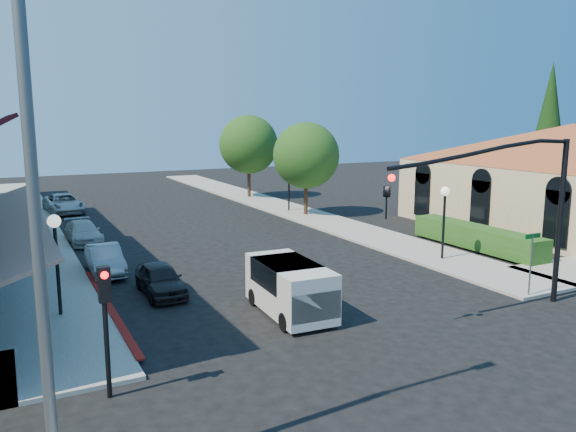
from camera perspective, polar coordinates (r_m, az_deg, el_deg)
name	(u,v)px	position (r m, az deg, el deg)	size (l,w,h in m)	color
ground	(409,357)	(16.82, 12.19, -13.86)	(120.00, 120.00, 0.00)	black
sidewalk_left	(27,224)	(39.39, -25.02, -0.77)	(3.50, 50.00, 0.12)	gray
sidewalk_right	(274,205)	(43.58, -1.43, 1.11)	(3.50, 50.00, 0.12)	gray
curb_red_strip	(109,310)	(21.13, -17.69, -9.12)	(0.25, 10.00, 0.06)	maroon
mission_building	(570,166)	(39.64, 26.73, 4.55)	(30.12, 30.12, 6.40)	tan
hedge	(476,249)	(30.76, 18.52, -3.24)	(1.40, 8.00, 1.10)	#214E16
conifer_far	(549,123)	(48.24, 24.99, 8.56)	(3.20, 3.20, 11.00)	#351F15
street_tree_a	(306,156)	(38.73, 1.85, 6.16)	(4.56, 4.56, 6.48)	#351F15
street_tree_b	(249,144)	(47.69, -4.03, 7.26)	(4.94, 4.94, 7.02)	#351F15
signal_mast_arm	(521,196)	(20.81, 22.56, 1.89)	(8.01, 0.39, 6.00)	black
secondary_signal	(105,308)	(14.06, -18.08, -8.83)	(0.28, 0.42, 3.32)	black
cobra_streetlight	(58,208)	(9.94, -22.33, 0.80)	(3.60, 0.25, 9.31)	#595B5E
street_name_sign	(532,254)	(22.92, 23.50, -3.58)	(0.80, 0.06, 2.50)	#595B5E
lamppost_left_near	(55,239)	(20.25, -22.56, -2.20)	(0.44, 0.44, 3.57)	black
lamppost_left_far	(32,191)	(34.07, -24.56, 2.29)	(0.44, 0.44, 3.57)	black
lamppost_right_near	(445,204)	(27.35, 15.62, 1.16)	(0.44, 0.44, 3.57)	black
lamppost_right_far	(289,174)	(40.47, 0.09, 4.25)	(0.44, 0.44, 3.57)	black
white_van	(290,285)	(19.44, 0.24, -7.04)	(1.99, 4.18, 1.82)	beige
parked_car_a	(160,279)	(22.26, -12.84, -6.28)	(1.44, 3.58, 1.22)	black
parked_car_b	(105,260)	(25.81, -18.10, -4.25)	(1.33, 3.80, 1.25)	gray
parked_car_c	(83,232)	(32.61, -20.08, -1.56)	(1.63, 4.00, 1.16)	#BABAB8
parked_car_d	(64,203)	(43.38, -21.83, 1.19)	(2.27, 4.92, 1.37)	#B2B5B8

